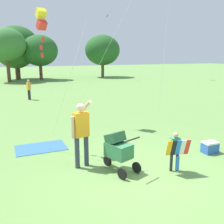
# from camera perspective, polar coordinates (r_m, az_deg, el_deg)

# --- Properties ---
(ground_plane) EXTENTS (120.00, 120.00, 0.00)m
(ground_plane) POSITION_cam_1_polar(r_m,az_deg,el_deg) (6.49, 7.02, -13.95)
(ground_plane) COLOR #668E47
(child_with_butterfly_kite) EXTENTS (0.61, 0.40, 1.02)m
(child_with_butterfly_kite) POSITION_cam_1_polar(r_m,az_deg,el_deg) (6.63, 13.94, -7.86)
(child_with_butterfly_kite) COLOR #232328
(child_with_butterfly_kite) RESTS_ON ground
(person_adult_flyer) EXTENTS (0.56, 0.57, 1.78)m
(person_adult_flyer) POSITION_cam_1_polar(r_m,az_deg,el_deg) (6.62, -6.89, -3.80)
(person_adult_flyer) COLOR #33384C
(person_adult_flyer) RESTS_ON ground
(stroller) EXTENTS (0.76, 1.12, 1.03)m
(stroller) POSITION_cam_1_polar(r_m,az_deg,el_deg) (6.47, 1.35, -8.05)
(stroller) COLOR black
(stroller) RESTS_ON ground
(kite_adult_black) EXTENTS (1.01, 1.66, 4.16)m
(kite_adult_black) POSITION_cam_1_polar(r_m,az_deg,el_deg) (7.87, -15.38, 19.02)
(kite_adult_black) COLOR yellow
(kite_adult_black) RESTS_ON ground
(person_kid_running) EXTENTS (0.25, 0.41, 1.32)m
(person_kid_running) POSITION_cam_1_polar(r_m,az_deg,el_deg) (17.46, -18.02, 5.12)
(person_kid_running) COLOR #232328
(person_kid_running) RESTS_ON ground
(picnic_blanket) EXTENTS (1.55, 1.02, 0.02)m
(picnic_blanket) POSITION_cam_1_polar(r_m,az_deg,el_deg) (8.51, -15.53, -7.64)
(picnic_blanket) COLOR #3366B2
(picnic_blanket) RESTS_ON ground
(cooler_box) EXTENTS (0.45, 0.33, 0.35)m
(cooler_box) POSITION_cam_1_polar(r_m,az_deg,el_deg) (8.30, 20.94, -7.31)
(cooler_box) COLOR #2D5BB7
(cooler_box) RESTS_ON ground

